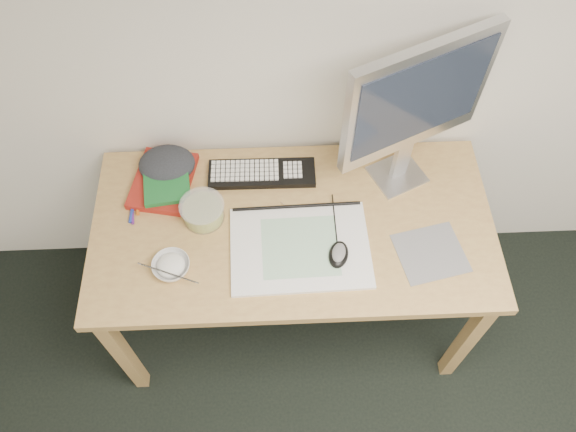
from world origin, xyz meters
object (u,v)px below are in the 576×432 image
Objects in this scene: monitor at (417,102)px; rice_bowl at (171,266)px; sketchpad at (300,248)px; desk at (293,237)px; keyboard at (262,174)px.

monitor is 4.85× the size of rice_bowl.
sketchpad is 0.77× the size of monitor.
desk is at bearing 20.92° from rice_bowl.
desk is 3.00× the size of sketchpad.
rice_bowl reaches higher than sketchpad.
monitor reaches higher than keyboard.
keyboard is at bearing 50.94° from rice_bowl.
monitor is (0.37, 0.29, 0.37)m from sketchpad.
keyboard is at bearing 152.94° from monitor.
keyboard is 0.62m from monitor.
rice_bowl is (-0.80, -0.35, -0.36)m from monitor.
keyboard is 0.64× the size of monitor.
rice_bowl reaches higher than keyboard.
monitor is (0.50, -0.02, 0.37)m from keyboard.
sketchpad is 0.60m from monitor.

